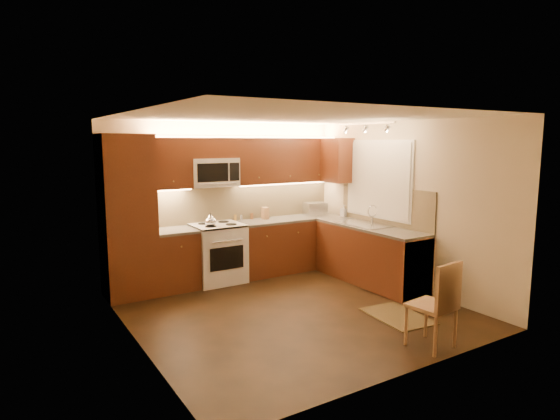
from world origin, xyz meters
TOP-DOWN VIEW (x-y plane):
  - floor at (0.00, 0.00)m, footprint 4.00×4.00m
  - ceiling at (0.00, 0.00)m, footprint 4.00×4.00m
  - wall_back at (0.00, 2.00)m, footprint 4.00×0.01m
  - wall_front at (0.00, -2.00)m, footprint 4.00×0.01m
  - wall_left at (-2.00, 0.00)m, footprint 0.01×4.00m
  - wall_right at (2.00, 0.00)m, footprint 0.01×4.00m
  - pantry at (-1.65, 1.70)m, footprint 0.70×0.60m
  - base_cab_back_left at (-0.99, 1.70)m, footprint 0.62×0.60m
  - counter_back_left at (-0.99, 1.70)m, footprint 0.62×0.60m
  - base_cab_back_right at (1.04, 1.70)m, footprint 1.92×0.60m
  - counter_back_right at (1.04, 1.70)m, footprint 1.92×0.60m
  - base_cab_right at (1.70, 0.40)m, footprint 0.60×2.00m
  - counter_right at (1.70, 0.40)m, footprint 0.60×2.00m
  - dishwasher at (1.70, -0.30)m, footprint 0.58×0.60m
  - backsplash_back at (0.35, 1.99)m, footprint 3.30×0.02m
  - backsplash_right at (1.99, 0.40)m, footprint 0.02×2.00m
  - upper_cab_back_left at (-0.99, 1.82)m, footprint 0.62×0.35m
  - upper_cab_back_right at (1.04, 1.82)m, footprint 1.92×0.35m
  - upper_cab_bridge at (-0.30, 1.82)m, footprint 0.76×0.35m
  - upper_cab_right_corner at (1.82, 1.40)m, footprint 0.35×0.50m
  - stove at (-0.30, 1.68)m, footprint 0.76×0.65m
  - microwave at (-0.30, 1.81)m, footprint 0.76×0.38m
  - window_frame at (1.99, 0.55)m, footprint 0.03×1.44m
  - window_blinds at (1.97, 0.55)m, footprint 0.02×1.36m
  - sink at (1.70, 0.55)m, footprint 0.52×0.86m
  - faucet at (1.88, 0.55)m, footprint 0.20×0.04m
  - track_light_bar at (1.55, 0.40)m, footprint 0.04×1.20m
  - kettle at (-0.46, 1.56)m, footprint 0.22×0.22m
  - toaster_oven at (1.60, 1.72)m, footprint 0.42×0.34m
  - knife_block at (0.65, 1.83)m, footprint 0.11×0.15m
  - spice_jar_a at (0.22, 1.89)m, footprint 0.05×0.05m
  - spice_jar_b at (0.45, 1.94)m, footprint 0.05×0.05m
  - spice_jar_c at (0.22, 1.88)m, footprint 0.05×0.05m
  - spice_jar_d at (0.14, 1.94)m, footprint 0.04×0.04m
  - soap_bottle at (1.94, 1.34)m, footprint 0.11×0.11m
  - rug at (1.00, -0.90)m, footprint 0.67×0.92m
  - dining_chair at (0.67, -1.70)m, footprint 0.47×0.47m

SIDE VIEW (x-z plane):
  - floor at x=0.00m, z-range -0.01..0.01m
  - rug at x=1.00m, z-range 0.00..0.01m
  - base_cab_back_left at x=-0.99m, z-range 0.00..0.86m
  - base_cab_back_right at x=1.04m, z-range 0.00..0.86m
  - base_cab_right at x=1.70m, z-range 0.00..0.86m
  - dishwasher at x=1.70m, z-range 0.01..0.85m
  - stove at x=-0.30m, z-range 0.00..0.92m
  - dining_chair at x=0.67m, z-range 0.00..0.96m
  - counter_back_left at x=-0.99m, z-range 0.86..0.90m
  - counter_back_right at x=1.04m, z-range 0.86..0.90m
  - counter_right at x=1.70m, z-range 0.86..0.90m
  - spice_jar_a at x=0.22m, z-range 0.90..0.99m
  - spice_jar_b at x=0.45m, z-range 0.90..1.00m
  - spice_jar_c at x=0.22m, z-range 0.90..1.00m
  - spice_jar_d at x=0.14m, z-range 0.90..1.00m
  - sink at x=1.70m, z-range 0.90..1.05m
  - knife_block at x=0.65m, z-range 0.90..1.10m
  - soap_bottle at x=1.94m, z-range 0.90..1.10m
  - toaster_oven at x=1.60m, z-range 0.90..1.12m
  - kettle at x=-0.46m, z-range 0.92..1.12m
  - faucet at x=1.88m, z-range 0.90..1.20m
  - pantry at x=-1.65m, z-range 0.00..2.30m
  - backsplash_back at x=0.35m, z-range 0.90..1.50m
  - backsplash_right at x=1.99m, z-range 0.90..1.50m
  - wall_back at x=0.00m, z-range 0.00..2.50m
  - wall_front at x=0.00m, z-range 0.00..2.50m
  - wall_left at x=-2.00m, z-range 0.00..2.50m
  - wall_right at x=2.00m, z-range 0.00..2.50m
  - window_frame at x=1.99m, z-range 0.98..2.22m
  - window_blinds at x=1.97m, z-range 1.02..2.18m
  - microwave at x=-0.30m, z-range 1.50..1.94m
  - upper_cab_back_left at x=-0.99m, z-range 1.50..2.25m
  - upper_cab_back_right at x=1.04m, z-range 1.50..2.25m
  - upper_cab_right_corner at x=1.82m, z-range 1.50..2.25m
  - upper_cab_bridge at x=-0.30m, z-range 1.94..2.25m
  - track_light_bar at x=1.55m, z-range 2.44..2.48m
  - ceiling at x=0.00m, z-range 2.50..2.50m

